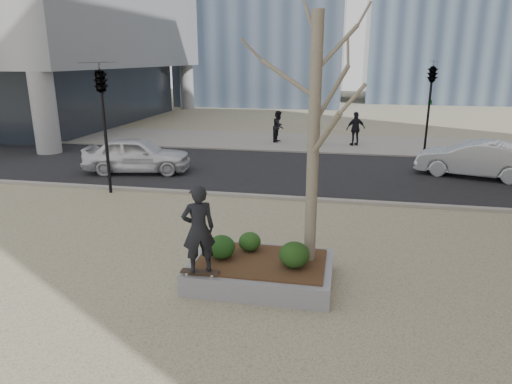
% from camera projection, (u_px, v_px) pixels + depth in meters
% --- Properties ---
extents(ground, '(120.00, 120.00, 0.00)m').
position_uv_depth(ground, '(216.00, 277.00, 10.01)').
color(ground, tan).
rests_on(ground, ground).
extents(street, '(60.00, 8.00, 0.02)m').
position_uv_depth(street, '(281.00, 171.00, 19.42)').
color(street, black).
rests_on(street, ground).
extents(far_sidewalk, '(60.00, 6.00, 0.02)m').
position_uv_depth(far_sidewalk, '(298.00, 142.00, 26.01)').
color(far_sidewalk, gray).
rests_on(far_sidewalk, ground).
extents(planter, '(3.00, 2.00, 0.45)m').
position_uv_depth(planter, '(261.00, 272.00, 9.76)').
color(planter, gray).
rests_on(planter, ground).
extents(planter_mulch, '(2.70, 1.70, 0.04)m').
position_uv_depth(planter_mulch, '(261.00, 261.00, 9.69)').
color(planter_mulch, '#382314').
rests_on(planter_mulch, planter).
extents(sycamore_tree, '(2.80, 2.80, 6.60)m').
position_uv_depth(sycamore_tree, '(315.00, 103.00, 8.85)').
color(sycamore_tree, gray).
rests_on(sycamore_tree, planter_mulch).
extents(shrub_left, '(0.59, 0.59, 0.50)m').
position_uv_depth(shrub_left, '(221.00, 247.00, 9.75)').
color(shrub_left, '#113711').
rests_on(shrub_left, planter_mulch).
extents(shrub_middle, '(0.49, 0.49, 0.42)m').
position_uv_depth(shrub_middle, '(250.00, 241.00, 10.14)').
color(shrub_middle, '#183F14').
rests_on(shrub_middle, planter_mulch).
extents(shrub_right, '(0.63, 0.63, 0.53)m').
position_uv_depth(shrub_right, '(294.00, 255.00, 9.32)').
color(shrub_right, '#1A3812').
rests_on(shrub_right, planter_mulch).
extents(skateboard, '(0.79, 0.23, 0.08)m').
position_uv_depth(skateboard, '(200.00, 273.00, 9.13)').
color(skateboard, black).
rests_on(skateboard, planter).
extents(skateboarder, '(0.78, 0.70, 1.79)m').
position_uv_depth(skateboarder, '(198.00, 229.00, 8.87)').
color(skateboarder, black).
rests_on(skateboarder, skateboard).
extents(police_car, '(4.58, 2.50, 1.48)m').
position_uv_depth(police_car, '(137.00, 155.00, 18.93)').
color(police_car, silver).
rests_on(police_car, street).
extents(car_silver, '(4.62, 2.74, 1.44)m').
position_uv_depth(car_silver, '(474.00, 159.00, 18.22)').
color(car_silver, '#ACB1B5').
rests_on(car_silver, street).
extents(pedestrian_a, '(0.81, 0.96, 1.75)m').
position_uv_depth(pedestrian_a, '(279.00, 126.00, 25.73)').
color(pedestrian_a, black).
rests_on(pedestrian_a, far_sidewalk).
extents(pedestrian_b, '(0.68, 1.13, 1.72)m').
position_uv_depth(pedestrian_b, '(314.00, 129.00, 24.77)').
color(pedestrian_b, '#3A476A').
rests_on(pedestrian_b, far_sidewalk).
extents(pedestrian_c, '(1.16, 0.84, 1.82)m').
position_uv_depth(pedestrian_c, '(356.00, 129.00, 24.67)').
color(pedestrian_c, black).
rests_on(pedestrian_c, far_sidewalk).
extents(traffic_light_near, '(0.60, 2.48, 4.50)m').
position_uv_depth(traffic_light_near, '(105.00, 130.00, 15.66)').
color(traffic_light_near, black).
rests_on(traffic_light_near, ground).
extents(traffic_light_far, '(0.60, 2.48, 4.50)m').
position_uv_depth(traffic_light_far, '(429.00, 109.00, 21.91)').
color(traffic_light_far, black).
rests_on(traffic_light_far, ground).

